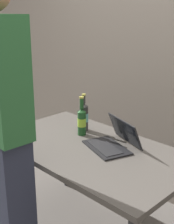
{
  "coord_description": "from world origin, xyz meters",
  "views": [
    {
      "loc": [
        1.41,
        -1.42,
        1.65
      ],
      "look_at": [
        -0.02,
        0.0,
        0.99
      ],
      "focal_mm": 49.72,
      "sensor_mm": 36.0,
      "label": 1
    }
  ],
  "objects_px": {
    "beer_bottle_amber": "(82,121)",
    "person_figure": "(3,129)",
    "laptop": "(113,141)",
    "beer_bottle_dark": "(84,116)"
  },
  "relations": [
    {
      "from": "beer_bottle_dark",
      "to": "beer_bottle_amber",
      "type": "bearing_deg",
      "value": -53.87
    },
    {
      "from": "beer_bottle_amber",
      "to": "person_figure",
      "type": "height_order",
      "value": "person_figure"
    },
    {
      "from": "person_figure",
      "to": "beer_bottle_dark",
      "type": "bearing_deg",
      "value": 97.86
    },
    {
      "from": "beer_bottle_amber",
      "to": "person_figure",
      "type": "distance_m",
      "value": 0.7
    },
    {
      "from": "laptop",
      "to": "beer_bottle_amber",
      "type": "height_order",
      "value": "beer_bottle_amber"
    },
    {
      "from": "beer_bottle_amber",
      "to": "person_figure",
      "type": "relative_size",
      "value": 0.16
    },
    {
      "from": "laptop",
      "to": "beer_bottle_dark",
      "type": "height_order",
      "value": "beer_bottle_dark"
    },
    {
      "from": "person_figure",
      "to": "laptop",
      "type": "bearing_deg",
      "value": 68.71
    },
    {
      "from": "beer_bottle_dark",
      "to": "person_figure",
      "type": "height_order",
      "value": "person_figure"
    },
    {
      "from": "beer_bottle_dark",
      "to": "person_figure",
      "type": "relative_size",
      "value": 0.16
    }
  ]
}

